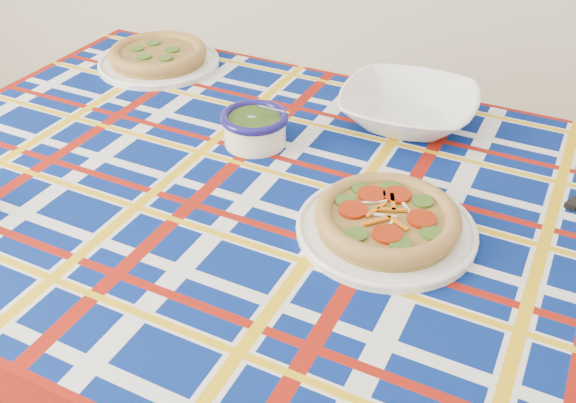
% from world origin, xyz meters
% --- Properties ---
extents(dining_table, '(1.90, 1.51, 0.78)m').
position_xyz_m(dining_table, '(0.06, 0.35, 0.70)').
color(dining_table, brown).
rests_on(dining_table, floor).
extents(tablecloth, '(1.94, 1.55, 0.11)m').
position_xyz_m(tablecloth, '(0.06, 0.35, 0.73)').
color(tablecloth, navy).
rests_on(tablecloth, dining_table).
extents(main_focaccia_plate, '(0.38, 0.38, 0.06)m').
position_xyz_m(main_focaccia_plate, '(0.22, 0.27, 0.81)').
color(main_focaccia_plate, olive).
rests_on(main_focaccia_plate, tablecloth).
extents(pesto_bowl, '(0.18, 0.18, 0.08)m').
position_xyz_m(pesto_bowl, '(-0.05, 0.53, 0.83)').
color(pesto_bowl, '#1D360E').
rests_on(pesto_bowl, tablecloth).
extents(serving_bowl, '(0.35, 0.35, 0.07)m').
position_xyz_m(serving_bowl, '(0.26, 0.66, 0.82)').
color(serving_bowl, white).
rests_on(serving_bowl, tablecloth).
extents(second_focaccia_plate, '(0.42, 0.42, 0.06)m').
position_xyz_m(second_focaccia_plate, '(-0.37, 0.89, 0.81)').
color(second_focaccia_plate, olive).
rests_on(second_focaccia_plate, tablecloth).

